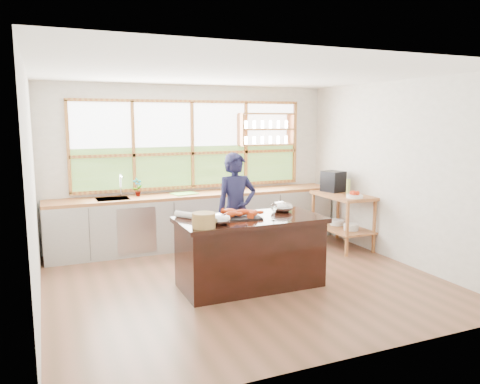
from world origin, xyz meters
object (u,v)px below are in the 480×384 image
cook (236,210)px  wicker_basket (204,220)px  island (250,252)px  espresso_machine (333,181)px

cook → wicker_basket: bearing=-126.9°
island → wicker_basket: wicker_basket is taller
cook → wicker_basket: (-0.88, -1.14, 0.16)m
cook → espresso_machine: bearing=15.8°
wicker_basket → cook: bearing=52.5°
espresso_machine → wicker_basket: size_ratio=1.30×
cook → espresso_machine: cook is taller
espresso_machine → island: bearing=-162.1°
island → wicker_basket: (-0.72, -0.29, 0.53)m
island → espresso_machine: size_ratio=5.26×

